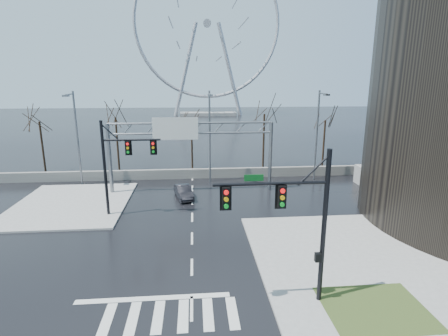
{
  "coord_description": "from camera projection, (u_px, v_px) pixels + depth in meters",
  "views": [
    {
      "loc": [
        0.31,
        -19.25,
        11.04
      ],
      "look_at": [
        2.72,
        8.65,
        4.0
      ],
      "focal_mm": 28.0,
      "sensor_mm": 36.0,
      "label": 1
    }
  ],
  "objects": [
    {
      "name": "tree_far_right",
      "position": [
        325.0,
        126.0,
        44.55
      ],
      "size": [
        3.4,
        3.4,
        6.8
      ],
      "color": "black",
      "rests_on": "ground"
    },
    {
      "name": "car",
      "position": [
        184.0,
        192.0,
        33.59
      ],
      "size": [
        2.14,
        3.97,
        1.24
      ],
      "primitive_type": "imported",
      "rotation": [
        0.0,
        0.0,
        0.23
      ],
      "color": "black",
      "rests_on": "ground"
    },
    {
      "name": "signal_mast_near",
      "position": [
        298.0,
        214.0,
        16.61
      ],
      "size": [
        5.52,
        0.41,
        8.0
      ],
      "color": "black",
      "rests_on": "ground"
    },
    {
      "name": "tree_center",
      "position": [
        192.0,
        129.0,
        43.68
      ],
      "size": [
        3.25,
        3.25,
        6.5
      ],
      "color": "black",
      "rests_on": "ground"
    },
    {
      "name": "tree_right",
      "position": [
        264.0,
        121.0,
        43.21
      ],
      "size": [
        3.9,
        3.9,
        7.8
      ],
      "color": "black",
      "rests_on": "ground"
    },
    {
      "name": "streetlight_left",
      "position": [
        76.0,
        131.0,
        36.38
      ],
      "size": [
        0.5,
        2.55,
        10.0
      ],
      "color": "slate",
      "rests_on": "ground"
    },
    {
      "name": "tree_far_left",
      "position": [
        40.0,
        128.0,
        41.59
      ],
      "size": [
        3.5,
        3.5,
        7.0
      ],
      "color": "black",
      "rests_on": "ground"
    },
    {
      "name": "grass_strip",
      "position": [
        375.0,
        308.0,
        17.15
      ],
      "size": [
        5.0,
        4.0,
        0.02
      ],
      "primitive_type": "cube",
      "color": "#2E3D19",
      "rests_on": "sidewalk_near"
    },
    {
      "name": "sidewalk_right_ext",
      "position": [
        338.0,
        244.0,
        24.01
      ],
      "size": [
        12.0,
        10.0,
        0.15
      ],
      "primitive_type": "cube",
      "color": "gray",
      "rests_on": "ground"
    },
    {
      "name": "streetlight_right",
      "position": [
        318.0,
        128.0,
        38.55
      ],
      "size": [
        0.5,
        2.55,
        10.0
      ],
      "color": "slate",
      "rests_on": "ground"
    },
    {
      "name": "signal_mast_far",
      "position": [
        118.0,
        159.0,
        28.26
      ],
      "size": [
        4.72,
        0.41,
        8.0
      ],
      "color": "black",
      "rests_on": "ground"
    },
    {
      "name": "ground",
      "position": [
        192.0,
        267.0,
        21.27
      ],
      "size": [
        260.0,
        260.0,
        0.0
      ],
      "primitive_type": "plane",
      "color": "black",
      "rests_on": "ground"
    },
    {
      "name": "ferris_wheel",
      "position": [
        207.0,
        30.0,
        107.1
      ],
      "size": [
        45.0,
        6.0,
        50.91
      ],
      "color": "gray",
      "rests_on": "ground"
    },
    {
      "name": "streetlight_mid",
      "position": [
        210.0,
        130.0,
        37.55
      ],
      "size": [
        0.5,
        2.55,
        10.0
      ],
      "color": "slate",
      "rests_on": "ground"
    },
    {
      "name": "barrier_wall",
      "position": [
        192.0,
        174.0,
        40.46
      ],
      "size": [
        52.0,
        0.5,
        1.1
      ],
      "primitive_type": "cube",
      "color": "slate",
      "rests_on": "ground"
    },
    {
      "name": "tree_left",
      "position": [
        116.0,
        124.0,
        41.76
      ],
      "size": [
        3.75,
        3.75,
        7.5
      ],
      "color": "black",
      "rests_on": "ground"
    },
    {
      "name": "sidewalk_far",
      "position": [
        72.0,
        204.0,
        31.92
      ],
      "size": [
        10.0,
        12.0,
        0.15
      ],
      "primitive_type": "cube",
      "color": "gray",
      "rests_on": "ground"
    },
    {
      "name": "sign_gantry",
      "position": [
        187.0,
        142.0,
        34.43
      ],
      "size": [
        16.36,
        0.4,
        7.6
      ],
      "color": "slate",
      "rests_on": "ground"
    }
  ]
}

